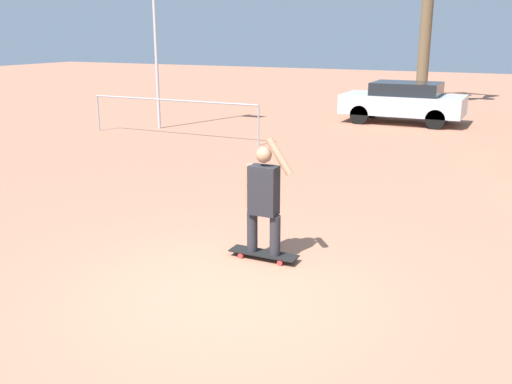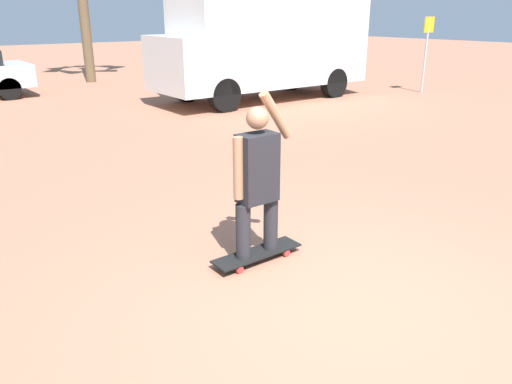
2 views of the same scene
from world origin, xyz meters
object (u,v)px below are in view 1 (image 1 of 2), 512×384
skateboard (263,254)px  flagpole (156,11)px  person_skateboarder (264,196)px  parked_car_silver (403,101)px

skateboard → flagpole: flagpole is taller
skateboard → person_skateboarder: size_ratio=0.60×
skateboard → person_skateboarder: (-0.00, 0.00, 0.80)m
skateboard → parked_car_silver: 12.62m
person_skateboarder → parked_car_silver: bearing=93.8°
skateboard → parked_car_silver: bearing=93.8°
person_skateboarder → flagpole: 11.34m
parked_car_silver → flagpole: size_ratio=0.63×
flagpole → parked_car_silver: bearing=33.7°
person_skateboarder → parked_car_silver: (-0.84, 12.58, -0.16)m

